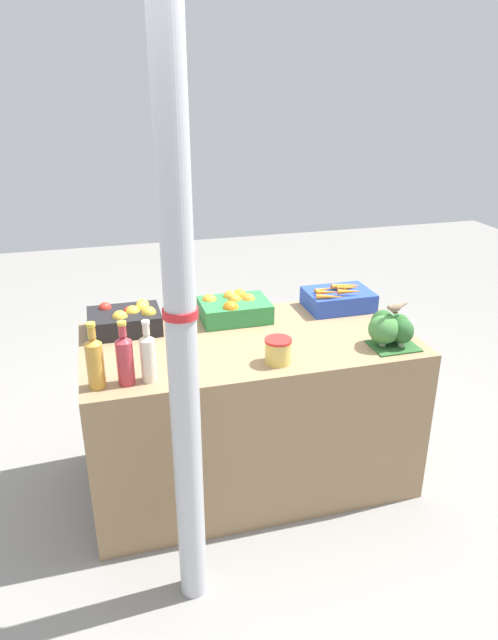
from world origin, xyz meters
TOP-DOWN VIEW (x-y plane):
  - ground_plane at (0.00, 0.00)m, footprint 10.00×10.00m
  - market_table at (0.00, 0.00)m, footprint 1.64×0.85m
  - support_pole at (-0.43, -0.68)m, footprint 0.13×0.13m
  - apple_crate at (-0.58, 0.27)m, footprint 0.36×0.27m
  - orange_crate at (-0.01, 0.27)m, footprint 0.36×0.27m
  - carrot_crate at (0.59, 0.26)m, footprint 0.36×0.27m
  - broccoli_pile at (0.63, -0.25)m, footprint 0.24×0.20m
  - juice_bottle_amber at (-0.74, -0.30)m, footprint 0.07×0.07m
  - juice_bottle_ruby at (-0.62, -0.30)m, footprint 0.07×0.07m
  - juice_bottle_cloudy at (-0.52, -0.30)m, footprint 0.07×0.07m
  - pickle_jar at (0.06, -0.29)m, footprint 0.12×0.12m
  - sparrow_bird at (0.64, -0.27)m, footprint 0.13×0.06m

SIDE VIEW (x-z plane):
  - ground_plane at x=0.00m, z-range 0.00..0.00m
  - market_table at x=0.00m, z-range 0.00..0.83m
  - carrot_crate at x=0.59m, z-range 0.81..0.95m
  - pickle_jar at x=0.06m, z-range 0.83..0.94m
  - orange_crate at x=-0.01m, z-range 0.82..0.96m
  - apple_crate at x=-0.58m, z-range 0.82..0.96m
  - broccoli_pile at x=0.63m, z-range 0.83..1.00m
  - juice_bottle_cloudy at x=-0.52m, z-range 0.80..1.08m
  - juice_bottle_ruby at x=-0.62m, z-range 0.80..1.09m
  - juice_bottle_amber at x=-0.74m, z-range 0.80..1.10m
  - sparrow_bird at x=0.64m, z-range 1.00..1.05m
  - support_pole at x=-0.43m, z-range 0.00..2.33m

